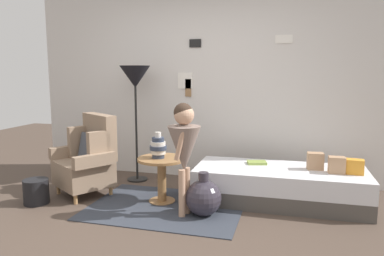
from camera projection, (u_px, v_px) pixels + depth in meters
ground_plane at (150, 232)px, 3.47m from camera, size 12.00×12.00×0.00m
gallery_wall at (201, 85)px, 5.13m from camera, size 4.80×0.12×2.60m
rug at (166, 207)px, 4.09m from camera, size 1.67×1.24×0.01m
armchair at (88, 159)px, 4.50m from camera, size 0.90×0.85×0.97m
daybed at (280, 185)px, 4.22m from camera, size 1.91×0.81×0.40m
pillow_head at (354, 167)px, 3.95m from camera, size 0.20×0.14×0.16m
pillow_mid at (337, 165)px, 3.98m from camera, size 0.17×0.12×0.18m
pillow_back at (315, 161)px, 4.14m from camera, size 0.18×0.14×0.19m
side_table at (162, 171)px, 4.21m from camera, size 0.55×0.55×0.52m
vase_striped at (158, 147)px, 4.16m from camera, size 0.19×0.19×0.30m
floor_lamp at (135, 81)px, 4.93m from camera, size 0.41×0.41×1.56m
person_child at (184, 144)px, 3.75m from camera, size 0.34×0.34×1.18m
book_on_daybed at (257, 163)px, 4.40m from camera, size 0.25×0.21×0.03m
demijohn_near at (203, 198)px, 3.83m from camera, size 0.38×0.38×0.46m
magazine_basket at (36, 191)px, 4.19m from camera, size 0.28×0.28×0.28m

